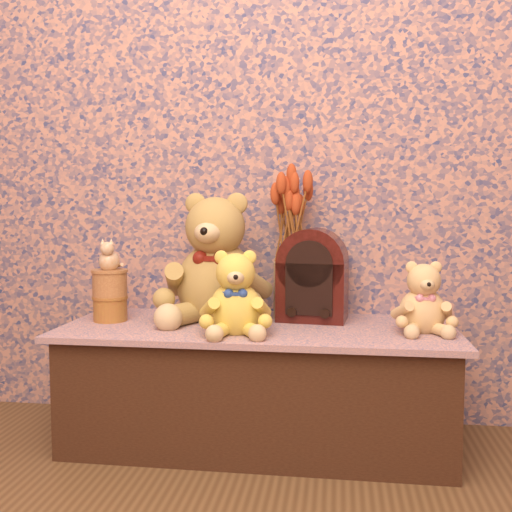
{
  "coord_description": "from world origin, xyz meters",
  "views": [
    {
      "loc": [
        0.27,
        -0.72,
        0.81
      ],
      "look_at": [
        0.0,
        1.18,
        0.65
      ],
      "focal_mm": 41.41,
      "sensor_mm": 36.0,
      "label": 1
    }
  ],
  "objects": [
    {
      "name": "display_shelf",
      "position": [
        0.0,
        1.23,
        0.2
      ],
      "size": [
        1.31,
        0.55,
        0.41
      ],
      "primitive_type": "cube",
      "color": "#3C4B7C",
      "rests_on": "ground"
    },
    {
      "name": "teddy_large",
      "position": [
        -0.16,
        1.32,
        0.65
      ],
      "size": [
        0.42,
        0.49,
        0.48
      ],
      "primitive_type": null,
      "rotation": [
        0.0,
        0.0,
        -0.1
      ],
      "color": "#AC8342",
      "rests_on": "display_shelf"
    },
    {
      "name": "teddy_medium",
      "position": [
        -0.05,
        1.11,
        0.55
      ],
      "size": [
        0.27,
        0.3,
        0.28
      ],
      "primitive_type": null,
      "rotation": [
        0.0,
        0.0,
        0.18
      ],
      "color": "gold",
      "rests_on": "display_shelf"
    },
    {
      "name": "teddy_small",
      "position": [
        0.54,
        1.21,
        0.53
      ],
      "size": [
        0.22,
        0.25,
        0.24
      ],
      "primitive_type": null,
      "rotation": [
        0.0,
        0.0,
        0.11
      ],
      "color": "#E0AC6A",
      "rests_on": "display_shelf"
    },
    {
      "name": "cathedral_radio",
      "position": [
        0.18,
        1.36,
        0.57
      ],
      "size": [
        0.25,
        0.19,
        0.33
      ],
      "primitive_type": null,
      "rotation": [
        0.0,
        0.0,
        -0.11
      ],
      "color": "black",
      "rests_on": "display_shelf"
    },
    {
      "name": "ceramic_vase",
      "position": [
        0.1,
        1.38,
        0.51
      ],
      "size": [
        0.13,
        0.13,
        0.2
      ],
      "primitive_type": "cylinder",
      "rotation": [
        0.0,
        0.0,
        0.05
      ],
      "color": "tan",
      "rests_on": "display_shelf"
    },
    {
      "name": "dried_stalks",
      "position": [
        0.1,
        1.38,
        0.81
      ],
      "size": [
        0.28,
        0.28,
        0.4
      ],
      "primitive_type": null,
      "rotation": [
        0.0,
        0.0,
        -0.43
      ],
      "color": "#B13E1C",
      "rests_on": "ceramic_vase"
    },
    {
      "name": "biscuit_tin_lower",
      "position": [
        -0.53,
        1.24,
        0.45
      ],
      "size": [
        0.15,
        0.15,
        0.09
      ],
      "primitive_type": "cylinder",
      "rotation": [
        0.0,
        0.0,
        0.28
      ],
      "color": "#B19734",
      "rests_on": "display_shelf"
    },
    {
      "name": "biscuit_tin_upper",
      "position": [
        -0.53,
        1.24,
        0.54
      ],
      "size": [
        0.13,
        0.13,
        0.09
      ],
      "primitive_type": "cylinder",
      "rotation": [
        0.0,
        0.0,
        0.09
      ],
      "color": "tan",
      "rests_on": "biscuit_tin_lower"
    },
    {
      "name": "cat_figurine",
      "position": [
        -0.53,
        1.24,
        0.64
      ],
      "size": [
        0.1,
        0.1,
        0.11
      ],
      "primitive_type": null,
      "rotation": [
        0.0,
        0.0,
        0.14
      ],
      "color": "silver",
      "rests_on": "biscuit_tin_upper"
    }
  ]
}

